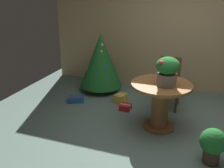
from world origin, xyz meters
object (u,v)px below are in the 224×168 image
object	(u,v)px
round_dining_table	(161,100)
wooden_chair_far	(169,79)
gift_box_gold	(121,98)
gift_box_red	(125,107)
gift_box_blue	(76,99)
holiday_tree	(101,60)
potted_plant	(213,144)
flower_vase	(167,70)

from	to	relation	value
round_dining_table	wooden_chair_far	distance (m)	0.88
gift_box_gold	gift_box_red	size ratio (longest dim) A/B	1.36
wooden_chair_far	gift_box_blue	xyz separation A→B (m)	(-1.70, -0.43, -0.47)
gift_box_gold	round_dining_table	bearing A→B (deg)	-39.19
holiday_tree	gift_box_red	bearing A→B (deg)	-43.30
holiday_tree	gift_box_gold	size ratio (longest dim) A/B	4.31
round_dining_table	gift_box_gold	world-z (taller)	round_dining_table
round_dining_table	gift_box_gold	size ratio (longest dim) A/B	3.22
round_dining_table	wooden_chair_far	bearing A→B (deg)	90.00
round_dining_table	gift_box_blue	xyz separation A→B (m)	(-1.70, 0.45, -0.43)
gift_box_gold	gift_box_red	world-z (taller)	gift_box_gold
round_dining_table	gift_box_red	world-z (taller)	round_dining_table
round_dining_table	gift_box_red	xyz separation A→B (m)	(-0.69, 0.44, -0.44)
round_dining_table	gift_box_blue	bearing A→B (deg)	165.13
wooden_chair_far	holiday_tree	distance (m)	1.50
gift_box_blue	gift_box_gold	xyz separation A→B (m)	(0.83, 0.26, 0.03)
round_dining_table	gift_box_red	size ratio (longest dim) A/B	4.38
gift_box_red	gift_box_blue	bearing A→B (deg)	179.12
wooden_chair_far	gift_box_red	xyz separation A→B (m)	(-0.69, -0.44, -0.48)
wooden_chair_far	potted_plant	distance (m)	1.73
gift_box_blue	potted_plant	distance (m)	2.72
gift_box_gold	potted_plant	size ratio (longest dim) A/B	0.60
flower_vase	gift_box_blue	bearing A→B (deg)	163.55
gift_box_gold	potted_plant	distance (m)	2.14
flower_vase	gift_box_gold	world-z (taller)	flower_vase
wooden_chair_far	gift_box_blue	distance (m)	1.82
potted_plant	round_dining_table	bearing A→B (deg)	140.11
flower_vase	wooden_chair_far	size ratio (longest dim) A/B	0.47
holiday_tree	gift_box_gold	world-z (taller)	holiday_tree
flower_vase	gift_box_red	xyz separation A→B (m)	(-0.76, 0.51, -0.94)
gift_box_red	holiday_tree	bearing A→B (deg)	136.70
gift_box_red	potted_plant	bearing A→B (deg)	-36.51
wooden_chair_far	gift_box_gold	bearing A→B (deg)	-169.17
wooden_chair_far	gift_box_blue	bearing A→B (deg)	-165.92
holiday_tree	gift_box_blue	distance (m)	0.98
holiday_tree	flower_vase	bearing A→B (deg)	-38.82
gift_box_blue	gift_box_red	world-z (taller)	gift_box_blue
round_dining_table	gift_box_blue	world-z (taller)	round_dining_table
wooden_chair_far	holiday_tree	bearing A→B (deg)	168.94
flower_vase	potted_plant	world-z (taller)	flower_vase
gift_box_blue	gift_box_red	size ratio (longest dim) A/B	1.66
flower_vase	gift_box_red	distance (m)	1.31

